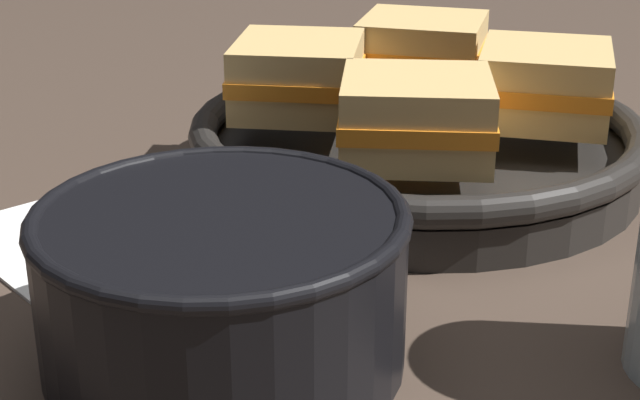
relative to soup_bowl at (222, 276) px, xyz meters
The scene contains 9 objects.
ground_plane 0.12m from the soup_bowl, 129.83° to the left, with size 4.00×4.00×0.00m, color #47382D.
napkin 0.13m from the soup_bowl, 157.92° to the left, with size 0.21×0.18×0.00m.
soup_bowl is the anchor object (origin of this frame).
spoon 0.11m from the soup_bowl, 144.52° to the left, with size 0.16×0.08×0.01m.
skillet 0.25m from the soup_bowl, 113.62° to the left, with size 0.29×0.29×0.04m.
sandwich_near_left 0.32m from the soup_bowl, 117.91° to the left, with size 0.11×0.11×0.05m.
sandwich_near_right 0.24m from the soup_bowl, 131.79° to the left, with size 0.12×0.12×0.05m.
sandwich_far_left 0.18m from the soup_bowl, 105.76° to the left, with size 0.12×0.12×0.05m.
sandwich_far_right 0.28m from the soup_bowl, 98.51° to the left, with size 0.11×0.12×0.05m.
Camera 1 is at (0.38, -0.30, 0.23)m, focal length 55.00 mm.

